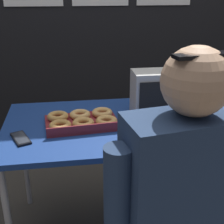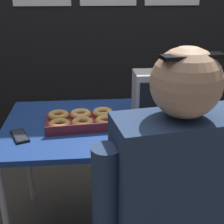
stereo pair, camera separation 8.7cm
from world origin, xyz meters
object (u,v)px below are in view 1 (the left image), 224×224
(coffee_urn, at_px, (194,85))
(cell_phone, at_px, (21,138))
(donut_box, at_px, (82,120))
(person_seated, at_px, (181,219))
(space_heater, at_px, (150,93))

(coffee_urn, bearing_deg, cell_phone, -167.92)
(donut_box, relative_size, cell_phone, 2.46)
(cell_phone, bearing_deg, person_seated, -60.98)
(coffee_urn, height_order, space_heater, coffee_urn)
(cell_phone, height_order, person_seated, person_seated)
(cell_phone, bearing_deg, donut_box, 0.71)
(donut_box, relative_size, person_seated, 0.32)
(cell_phone, distance_m, space_heater, 0.74)
(coffee_urn, relative_size, person_seated, 0.29)
(donut_box, xyz_separation_m, cell_phone, (-0.30, -0.13, -0.02))
(person_seated, bearing_deg, donut_box, -71.31)
(cell_phone, distance_m, person_seated, 0.83)
(coffee_urn, height_order, cell_phone, coffee_urn)
(donut_box, height_order, coffee_urn, coffee_urn)
(coffee_urn, bearing_deg, donut_box, -173.74)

